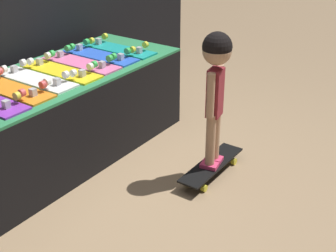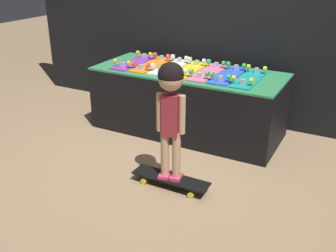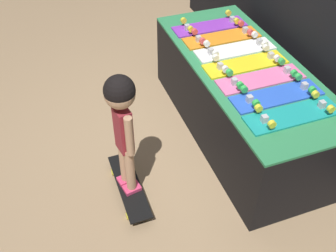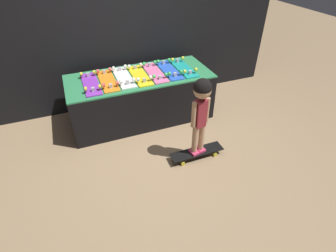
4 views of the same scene
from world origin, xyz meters
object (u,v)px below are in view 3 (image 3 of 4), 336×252
skateboard_orange_on_rack (222,37)px  skateboard_blue_on_rack (277,95)px  skateboard_purple_on_rack (210,26)px  skateboard_yellow_on_rack (246,63)px  skateboard_white_on_rack (235,49)px  skateboard_pink_on_rack (261,78)px  skateboard_teal_on_rack (293,114)px  child (122,115)px  skateboard_on_floor (129,186)px

skateboard_orange_on_rack → skateboard_blue_on_rack: same height
skateboard_purple_on_rack → skateboard_yellow_on_rack: (0.68, 0.01, 0.00)m
skateboard_orange_on_rack → skateboard_blue_on_rack: 0.90m
skateboard_orange_on_rack → skateboard_white_on_rack: size_ratio=1.00×
skateboard_pink_on_rack → skateboard_teal_on_rack: bearing=-0.8°
skateboard_pink_on_rack → skateboard_teal_on_rack: (0.45, -0.01, 0.00)m
skateboard_orange_on_rack → skateboard_pink_on_rack: 0.68m
skateboard_blue_on_rack → skateboard_orange_on_rack: bearing=-179.5°
skateboard_orange_on_rack → skateboard_teal_on_rack: (1.13, -0.00, 0.00)m
skateboard_blue_on_rack → skateboard_teal_on_rack: bearing=-2.7°
skateboard_blue_on_rack → child: bearing=-93.4°
skateboard_blue_on_rack → skateboard_on_floor: size_ratio=1.01×
child → skateboard_purple_on_rack: bearing=123.3°
skateboard_white_on_rack → skateboard_orange_on_rack: bearing=-176.1°
skateboard_purple_on_rack → skateboard_teal_on_rack: same height
skateboard_yellow_on_rack → skateboard_white_on_rack: bearing=174.4°
skateboard_white_on_rack → skateboard_pink_on_rack: (0.45, -0.01, 0.00)m
skateboard_orange_on_rack → skateboard_on_floor: (0.83, -1.13, -0.64)m
skateboard_orange_on_rack → skateboard_pink_on_rack: bearing=0.2°
skateboard_pink_on_rack → skateboard_blue_on_rack: same height
skateboard_purple_on_rack → skateboard_yellow_on_rack: same height
skateboard_purple_on_rack → skateboard_orange_on_rack: bearing=3.9°
skateboard_orange_on_rack → skateboard_on_floor: bearing=-53.5°
skateboard_blue_on_rack → skateboard_teal_on_rack: (0.23, -0.01, 0.00)m
skateboard_teal_on_rack → skateboard_blue_on_rack: bearing=177.3°
skateboard_purple_on_rack → skateboard_white_on_rack: 0.45m
skateboard_orange_on_rack → child: bearing=-53.5°
skateboard_purple_on_rack → skateboard_orange_on_rack: (0.23, 0.02, 0.00)m
skateboard_blue_on_rack → skateboard_pink_on_rack: bearing=-178.9°
skateboard_teal_on_rack → skateboard_on_floor: skateboard_teal_on_rack is taller
skateboard_purple_on_rack → child: 1.54m
skateboard_blue_on_rack → child: child is taller
skateboard_teal_on_rack → child: size_ratio=0.69×
skateboard_teal_on_rack → child: (-0.29, -1.12, 0.08)m
skateboard_blue_on_rack → skateboard_on_floor: bearing=-93.4°
skateboard_white_on_rack → skateboard_teal_on_rack: (0.90, -0.02, 0.00)m
skateboard_white_on_rack → skateboard_blue_on_rack: (0.68, -0.01, 0.00)m
skateboard_teal_on_rack → skateboard_yellow_on_rack: bearing=-179.7°
skateboard_yellow_on_rack → skateboard_teal_on_rack: bearing=0.3°
skateboard_pink_on_rack → skateboard_blue_on_rack: (0.23, 0.00, 0.00)m
skateboard_purple_on_rack → skateboard_teal_on_rack: size_ratio=1.00×
skateboard_orange_on_rack → skateboard_white_on_rack: bearing=3.9°
skateboard_purple_on_rack → skateboard_pink_on_rack: size_ratio=1.00×
skateboard_on_floor → child: child is taller
skateboard_yellow_on_rack → skateboard_on_floor: skateboard_yellow_on_rack is taller
skateboard_yellow_on_rack → skateboard_purple_on_rack: bearing=-179.3°
skateboard_white_on_rack → skateboard_purple_on_rack: bearing=-176.1°
skateboard_pink_on_rack → skateboard_white_on_rack: bearing=178.4°
skateboard_white_on_rack → skateboard_on_floor: (0.61, -1.14, -0.64)m
child → skateboard_teal_on_rack: bearing=65.0°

